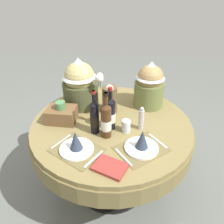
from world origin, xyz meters
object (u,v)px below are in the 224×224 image
place_setting_right (142,144)px  flower_vase (109,97)px  book_on_table (110,167)px  woven_basket_side_left (62,114)px  wine_bottle_right (111,113)px  place_setting_left (76,145)px  pepper_mill (141,119)px  wine_bottle_centre (106,120)px  gift_tub_back_right (150,83)px  wine_bottle_left (95,117)px  dining_table (112,135)px  tumbler_near_right (126,126)px  gift_tub_back_left (80,81)px

place_setting_right → flower_vase: bearing=122.5°
book_on_table → woven_basket_side_left: 0.67m
woven_basket_side_left → wine_bottle_right: bearing=-6.2°
place_setting_left → pepper_mill: pepper_mill is taller
wine_bottle_centre → gift_tub_back_right: size_ratio=0.88×
wine_bottle_left → place_setting_right: bearing=-23.9°
place_setting_left → book_on_table: size_ratio=2.06×
dining_table → place_setting_left: place_setting_left is taller
dining_table → book_on_table: book_on_table is taller
place_setting_left → gift_tub_back_right: size_ratio=1.01×
dining_table → flower_vase: size_ratio=3.75×
dining_table → tumbler_near_right: (0.13, -0.11, 0.18)m
wine_bottle_right → book_on_table: bearing=-83.7°
wine_bottle_left → place_setting_left: bearing=-111.7°
wine_bottle_centre → dining_table: bearing=84.5°
place_setting_right → tumbler_near_right: size_ratio=4.26×
wine_bottle_right → gift_tub_back_right: gift_tub_back_right is taller
place_setting_left → book_on_table: place_setting_left is taller
flower_vase → pepper_mill: flower_vase is taller
tumbler_near_right → book_on_table: bearing=-100.5°
wine_bottle_centre → wine_bottle_left: bearing=156.0°
gift_tub_back_left → woven_basket_side_left: size_ratio=1.93×
pepper_mill → dining_table: bearing=166.4°
pepper_mill → woven_basket_side_left: bearing=177.4°
place_setting_left → tumbler_near_right: size_ratio=4.22×
dining_table → wine_bottle_centre: 0.33m
wine_bottle_centre → tumbler_near_right: (0.14, 0.07, -0.09)m
flower_vase → book_on_table: 0.69m
book_on_table → wine_bottle_centre: bearing=123.2°
tumbler_near_right → pepper_mill: bearing=23.4°
tumbler_near_right → gift_tub_back_left: bearing=140.5°
flower_vase → woven_basket_side_left: 0.42m
gift_tub_back_left → book_on_table: bearing=-64.4°
wine_bottle_left → wine_bottle_right: 0.13m
flower_vase → tumbler_near_right: size_ratio=3.57×
dining_table → gift_tub_back_right: 0.56m
book_on_table → woven_basket_side_left: woven_basket_side_left is taller
place_setting_right → tumbler_near_right: (-0.12, 0.19, 0.00)m
dining_table → tumbler_near_right: 0.24m
gift_tub_back_right → flower_vase: bearing=-154.6°
dining_table → wine_bottle_centre: wine_bottle_centre is taller
dining_table → place_setting_left: size_ratio=3.17×
wine_bottle_left → pepper_mill: wine_bottle_left is taller
flower_vase → wine_bottle_left: bearing=-102.5°
wine_bottle_right → book_on_table: 0.45m
place_setting_right → tumbler_near_right: bearing=122.4°
wine_bottle_right → tumbler_near_right: size_ratio=3.56×
wine_bottle_right → gift_tub_back_left: gift_tub_back_left is taller
wine_bottle_left → dining_table: bearing=51.6°
place_setting_left → wine_bottle_right: wine_bottle_right is taller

